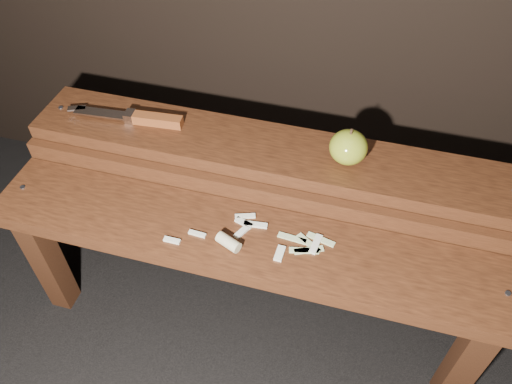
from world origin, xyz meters
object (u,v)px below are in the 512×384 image
(bench_front_tier, at_px, (242,257))
(apple, at_px, (348,147))
(bench_rear_tier, at_px, (267,173))
(knife, at_px, (143,118))

(bench_front_tier, distance_m, apple, 0.35)
(apple, bearing_deg, bench_rear_tier, -178.69)
(bench_front_tier, bearing_deg, bench_rear_tier, 90.00)
(bench_rear_tier, bearing_deg, knife, 178.58)
(bench_front_tier, distance_m, knife, 0.43)
(bench_rear_tier, relative_size, knife, 3.89)
(bench_front_tier, xyz_separation_m, bench_rear_tier, (0.00, 0.23, 0.06))
(knife, bearing_deg, bench_rear_tier, -1.42)
(bench_front_tier, bearing_deg, apple, 50.80)
(bench_rear_tier, bearing_deg, apple, 1.31)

